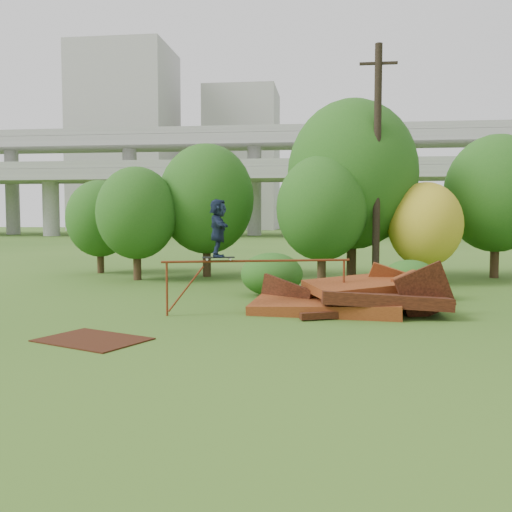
# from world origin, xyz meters

# --- Properties ---
(ground) EXTENTS (240.00, 240.00, 0.00)m
(ground) POSITION_xyz_m (0.00, 0.00, 0.00)
(ground) COLOR #2D5116
(ground) RESTS_ON ground
(scrap_pile) EXTENTS (5.64, 3.24, 1.77)m
(scrap_pile) POSITION_xyz_m (1.74, 2.68, 0.34)
(scrap_pile) COLOR #51220E
(scrap_pile) RESTS_ON ground
(grind_rail) EXTENTS (5.05, 1.50, 1.49)m
(grind_rail) POSITION_xyz_m (-0.77, 2.13, 1.22)
(grind_rail) COLOR maroon
(grind_rail) RESTS_ON ground
(skateboard) EXTENTS (0.90, 0.47, 0.09)m
(skateboard) POSITION_xyz_m (-1.81, 1.84, 1.56)
(skateboard) COLOR black
(skateboard) RESTS_ON grind_rail
(skater) EXTENTS (0.78, 1.52, 1.57)m
(skater) POSITION_xyz_m (-1.81, 1.84, 2.36)
(skater) COLOR #162137
(skater) RESTS_ON skateboard
(flat_plate) EXTENTS (2.64, 2.32, 0.03)m
(flat_plate) POSITION_xyz_m (-3.90, -1.71, 0.01)
(flat_plate) COLOR #34170B
(flat_plate) RESTS_ON ground
(tree_0) EXTENTS (3.37, 3.37, 4.75)m
(tree_0) POSITION_xyz_m (-6.80, 9.74, 2.81)
(tree_0) COLOR black
(tree_0) RESTS_ON ground
(tree_1) EXTENTS (4.22, 4.22, 5.87)m
(tree_1) POSITION_xyz_m (-4.18, 11.46, 3.44)
(tree_1) COLOR black
(tree_1) RESTS_ON ground
(tree_2) EXTENTS (3.59, 3.59, 5.06)m
(tree_2) POSITION_xyz_m (0.91, 9.19, 2.99)
(tree_2) COLOR black
(tree_2) RESTS_ON ground
(tree_3) EXTENTS (5.44, 5.44, 7.55)m
(tree_3) POSITION_xyz_m (2.15, 10.99, 4.41)
(tree_3) COLOR black
(tree_3) RESTS_ON ground
(tree_4) EXTENTS (2.92, 2.92, 4.03)m
(tree_4) POSITION_xyz_m (4.97, 9.87, 2.34)
(tree_4) COLOR black
(tree_4) RESTS_ON ground
(tree_5) EXTENTS (4.41, 4.41, 6.20)m
(tree_5) POSITION_xyz_m (8.37, 12.48, 3.66)
(tree_5) COLOR black
(tree_5) RESTS_ON ground
(tree_6) EXTENTS (3.13, 3.13, 4.38)m
(tree_6) POSITION_xyz_m (-9.48, 12.35, 2.57)
(tree_6) COLOR black
(tree_6) RESTS_ON ground
(shrub_left) EXTENTS (2.10, 1.94, 1.46)m
(shrub_left) POSITION_xyz_m (-0.73, 5.69, 0.73)
(shrub_left) COLOR #144612
(shrub_left) RESTS_ON ground
(shrub_right) EXTENTS (1.81, 1.66, 1.28)m
(shrub_right) POSITION_xyz_m (3.77, 5.38, 0.64)
(shrub_right) COLOR #144612
(shrub_right) RESTS_ON ground
(utility_pole) EXTENTS (1.40, 0.28, 9.10)m
(utility_pole) POSITION_xyz_m (2.97, 8.73, 4.62)
(utility_pole) COLOR black
(utility_pole) RESTS_ON ground
(freeway_overpass) EXTENTS (160.00, 15.00, 13.70)m
(freeway_overpass) POSITION_xyz_m (0.00, 62.92, 10.32)
(freeway_overpass) COLOR gray
(freeway_overpass) RESTS_ON ground
(building_left) EXTENTS (18.00, 16.00, 35.00)m
(building_left) POSITION_xyz_m (-38.00, 95.00, 17.50)
(building_left) COLOR #9E9E99
(building_left) RESTS_ON ground
(building_right) EXTENTS (14.00, 14.00, 28.00)m
(building_right) POSITION_xyz_m (-16.00, 102.00, 14.00)
(building_right) COLOR #9E9E99
(building_right) RESTS_ON ground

